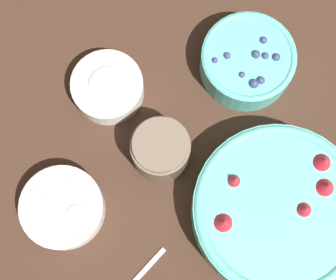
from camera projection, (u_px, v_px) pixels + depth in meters
The scene contains 6 objects.
ground_plane at pixel (206, 163), 0.95m from camera, with size 4.00×4.00×0.00m, color #382319.
bowl_strawberries at pixel (275, 209), 0.88m from camera, with size 0.27×0.27×0.09m.
bowl_blueberries at pixel (243, 59), 0.95m from camera, with size 0.16×0.16×0.07m.
bowl_bananas at pixel (60, 207), 0.90m from camera, with size 0.13×0.13×0.05m.
bowl_cream at pixel (105, 86), 0.95m from camera, with size 0.12×0.12×0.06m.
jar_chocolate at pixel (159, 149), 0.91m from camera, with size 0.10×0.10×0.09m.
Camera 1 is at (0.00, -0.18, 0.93)m, focal length 60.00 mm.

